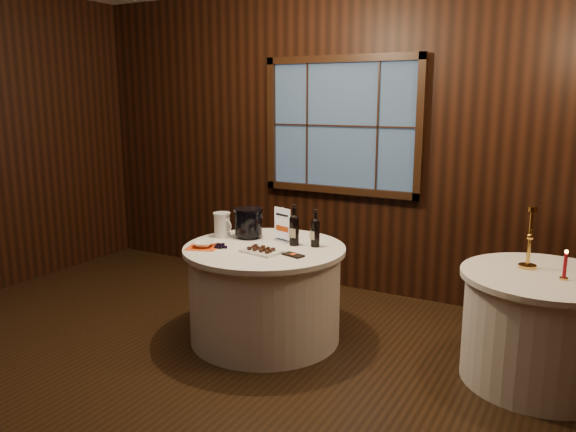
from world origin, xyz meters
The scene contains 16 objects.
ground centered at (0.00, 0.00, 0.00)m, with size 6.00×6.00×0.00m, color black.
back_wall centered at (0.00, 2.48, 1.54)m, with size 6.00×0.10×3.00m.
main_table centered at (0.00, 1.00, 0.39)m, with size 1.28×1.28×0.77m.
side_table centered at (2.00, 1.30, 0.39)m, with size 1.08×1.08×0.77m.
sign_stand centered at (0.05, 1.21, 0.87)m, with size 0.17×0.12×0.29m.
port_bottle_left centered at (0.18, 1.15, 0.91)m, with size 0.08×0.08×0.33m.
port_bottle_right centered at (0.35, 1.19, 0.90)m, with size 0.07×0.08×0.30m.
ice_bucket centered at (-0.27, 1.18, 0.90)m, with size 0.25×0.25×0.25m.
chocolate_plate centered at (0.07, 0.84, 0.79)m, with size 0.32×0.23×0.04m.
chocolate_box centered at (0.33, 0.87, 0.78)m, with size 0.16×0.08×0.01m, color black.
grape_bunch centered at (-0.27, 0.78, 0.79)m, with size 0.17×0.09×0.04m.
glass_pitcher centered at (-0.47, 1.10, 0.88)m, with size 0.19×0.15×0.21m.
orange_napkin centered at (-0.41, 0.75, 0.77)m, with size 0.24×0.24×0.00m, color #EB4913.
cracker_bowl centered at (-0.41, 0.75, 0.79)m, with size 0.16×0.16×0.04m, color white.
brass_candlestick centered at (1.88, 1.40, 0.93)m, with size 0.12×0.12×0.43m.
red_candle centered at (2.12, 1.24, 0.85)m, with size 0.05×0.05×0.20m.
Camera 1 is at (2.24, -2.65, 1.92)m, focal length 35.00 mm.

